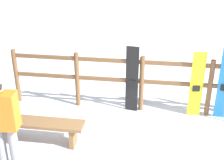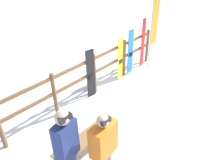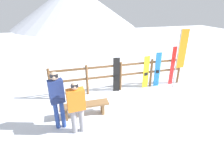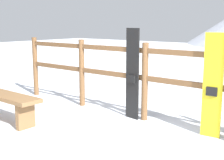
{
  "view_description": "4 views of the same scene",
  "coord_description": "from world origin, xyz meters",
  "px_view_note": "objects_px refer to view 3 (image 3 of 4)",
  "views": [
    {
      "loc": [
        0.27,
        -4.25,
        3.45
      ],
      "look_at": [
        -0.54,
        1.13,
        0.93
      ],
      "focal_mm": 50.0,
      "sensor_mm": 36.0,
      "label": 1
    },
    {
      "loc": [
        -3.81,
        -2.23,
        3.72
      ],
      "look_at": [
        -0.18,
        0.88,
        0.83
      ],
      "focal_mm": 35.0,
      "sensor_mm": 36.0,
      "label": 2
    },
    {
      "loc": [
        -2.14,
        -4.62,
        3.43
      ],
      "look_at": [
        -0.63,
        0.79,
        0.92
      ],
      "focal_mm": 28.0,
      "sensor_mm": 36.0,
      "label": 3
    },
    {
      "loc": [
        2.66,
        -2.35,
        1.54
      ],
      "look_at": [
        -0.03,
        0.92,
        0.76
      ],
      "focal_mm": 50.0,
      "sensor_mm": 36.0,
      "label": 4
    }
  ],
  "objects_px": {
    "person_orange": "(76,105)",
    "rental_flag": "(181,53)",
    "ski_pair_red": "(172,66)",
    "bench": "(85,107)",
    "snowboard_yellow": "(146,72)",
    "snowboard_blue": "(157,70)",
    "person_navy": "(57,96)",
    "snowboard_black_stripe": "(116,75)"
  },
  "relations": [
    {
      "from": "snowboard_yellow",
      "to": "person_orange",
      "type": "bearing_deg",
      "value": -145.63
    },
    {
      "from": "snowboard_black_stripe",
      "to": "ski_pair_red",
      "type": "xyz_separation_m",
      "value": [
        2.58,
        0.0,
        0.14
      ]
    },
    {
      "from": "person_navy",
      "to": "bench",
      "type": "bearing_deg",
      "value": 26.87
    },
    {
      "from": "person_orange",
      "to": "ski_pair_red",
      "type": "xyz_separation_m",
      "value": [
        4.36,
        2.12,
        -0.03
      ]
    },
    {
      "from": "snowboard_blue",
      "to": "ski_pair_red",
      "type": "relative_size",
      "value": 0.88
    },
    {
      "from": "person_navy",
      "to": "snowboard_black_stripe",
      "type": "height_order",
      "value": "person_navy"
    },
    {
      "from": "person_navy",
      "to": "snowboard_blue",
      "type": "bearing_deg",
      "value": 23.47
    },
    {
      "from": "ski_pair_red",
      "to": "person_orange",
      "type": "bearing_deg",
      "value": -154.05
    },
    {
      "from": "person_orange",
      "to": "rental_flag",
      "type": "xyz_separation_m",
      "value": [
        4.42,
        1.8,
        0.63
      ]
    },
    {
      "from": "rental_flag",
      "to": "person_orange",
      "type": "bearing_deg",
      "value": -157.87
    },
    {
      "from": "bench",
      "to": "person_navy",
      "type": "relative_size",
      "value": 0.88
    },
    {
      "from": "bench",
      "to": "snowboard_black_stripe",
      "type": "distance_m",
      "value": 2.09
    },
    {
      "from": "person_orange",
      "to": "snowboard_yellow",
      "type": "xyz_separation_m",
      "value": [
        3.1,
        2.12,
        -0.19
      ]
    },
    {
      "from": "bench",
      "to": "snowboard_blue",
      "type": "relative_size",
      "value": 1.03
    },
    {
      "from": "person_orange",
      "to": "snowboard_blue",
      "type": "distance_m",
      "value": 4.21
    },
    {
      "from": "rental_flag",
      "to": "snowboard_yellow",
      "type": "bearing_deg",
      "value": 166.23
    },
    {
      "from": "bench",
      "to": "snowboard_black_stripe",
      "type": "bearing_deg",
      "value": 43.0
    },
    {
      "from": "person_navy",
      "to": "person_orange",
      "type": "bearing_deg",
      "value": -34.27
    },
    {
      "from": "person_orange",
      "to": "snowboard_black_stripe",
      "type": "distance_m",
      "value": 2.78
    },
    {
      "from": "ski_pair_red",
      "to": "snowboard_blue",
      "type": "bearing_deg",
      "value": -179.73
    },
    {
      "from": "person_navy",
      "to": "snowboard_yellow",
      "type": "distance_m",
      "value": 4.02
    },
    {
      "from": "bench",
      "to": "rental_flag",
      "type": "xyz_separation_m",
      "value": [
        4.14,
        1.08,
        1.19
      ]
    },
    {
      "from": "person_navy",
      "to": "person_orange",
      "type": "relative_size",
      "value": 1.14
    },
    {
      "from": "person_orange",
      "to": "snowboard_yellow",
      "type": "bearing_deg",
      "value": 34.37
    },
    {
      "from": "snowboard_black_stripe",
      "to": "rental_flag",
      "type": "bearing_deg",
      "value": -6.99
    },
    {
      "from": "bench",
      "to": "rental_flag",
      "type": "bearing_deg",
      "value": 14.61
    },
    {
      "from": "snowboard_yellow",
      "to": "snowboard_blue",
      "type": "bearing_deg",
      "value": 0.01
    },
    {
      "from": "bench",
      "to": "snowboard_black_stripe",
      "type": "height_order",
      "value": "snowboard_black_stripe"
    },
    {
      "from": "bench",
      "to": "person_navy",
      "type": "distance_m",
      "value": 1.12
    },
    {
      "from": "person_navy",
      "to": "snowboard_black_stripe",
      "type": "bearing_deg",
      "value": 38.27
    },
    {
      "from": "person_navy",
      "to": "person_orange",
      "type": "height_order",
      "value": "person_navy"
    },
    {
      "from": "bench",
      "to": "snowboard_yellow",
      "type": "xyz_separation_m",
      "value": [
        2.82,
        1.4,
        0.36
      ]
    },
    {
      "from": "person_orange",
      "to": "snowboard_blue",
      "type": "height_order",
      "value": "person_orange"
    },
    {
      "from": "person_orange",
      "to": "snowboard_black_stripe",
      "type": "relative_size",
      "value": 1.07
    },
    {
      "from": "snowboard_blue",
      "to": "snowboard_black_stripe",
      "type": "bearing_deg",
      "value": -180.0
    },
    {
      "from": "bench",
      "to": "ski_pair_red",
      "type": "bearing_deg",
      "value": 18.99
    },
    {
      "from": "person_orange",
      "to": "rental_flag",
      "type": "height_order",
      "value": "rental_flag"
    },
    {
      "from": "person_navy",
      "to": "snowboard_yellow",
      "type": "relative_size",
      "value": 1.26
    },
    {
      "from": "bench",
      "to": "person_navy",
      "type": "xyz_separation_m",
      "value": [
        -0.77,
        -0.39,
        0.72
      ]
    },
    {
      "from": "snowboard_yellow",
      "to": "ski_pair_red",
      "type": "height_order",
      "value": "ski_pair_red"
    },
    {
      "from": "person_navy",
      "to": "person_orange",
      "type": "xyz_separation_m",
      "value": [
        0.48,
        -0.33,
        -0.17
      ]
    },
    {
      "from": "person_orange",
      "to": "snowboard_yellow",
      "type": "height_order",
      "value": "person_orange"
    }
  ]
}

